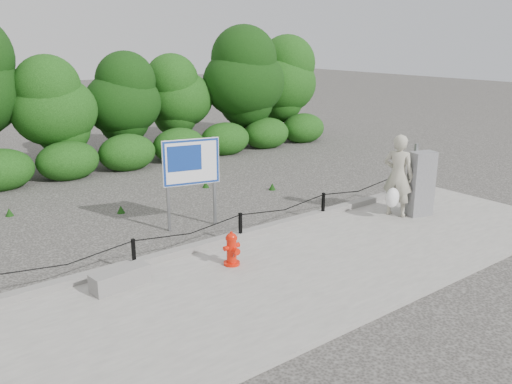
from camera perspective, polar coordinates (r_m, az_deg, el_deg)
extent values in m
plane|color=#2D2B28|center=(11.86, -1.64, -5.34)|extent=(90.00, 90.00, 0.00)
cube|color=gray|center=(10.43, 4.94, -8.32)|extent=(14.00, 4.00, 0.08)
cube|color=slate|center=(11.85, -1.79, -4.60)|extent=(14.00, 0.22, 0.14)
cube|color=black|center=(10.55, -12.74, -6.36)|extent=(0.06, 0.06, 0.60)
cube|color=black|center=(11.73, -1.65, -3.61)|extent=(0.06, 0.06, 0.60)
cube|color=black|center=(13.28, 7.09, -1.34)|extent=(0.06, 0.06, 0.60)
cube|color=black|center=(15.08, 13.86, 0.45)|extent=(0.06, 0.06, 0.60)
cylinder|color=black|center=(10.06, -19.29, -6.69)|extent=(2.50, 0.02, 0.02)
cylinder|color=black|center=(11.01, -6.93, -3.87)|extent=(2.50, 0.02, 0.02)
cylinder|color=black|center=(12.39, 3.01, -1.45)|extent=(2.50, 0.02, 0.02)
cylinder|color=black|center=(14.09, 10.74, 0.47)|extent=(2.50, 0.02, 0.02)
cylinder|color=black|center=(18.68, -20.10, 4.64)|extent=(0.18, 0.18, 1.84)
ellipsoid|color=#1A4E12|center=(18.48, -20.49, 8.55)|extent=(2.73, 2.36, 2.95)
cylinder|color=black|center=(19.92, -13.63, 5.88)|extent=(0.18, 0.18, 1.87)
ellipsoid|color=#1A4E12|center=(19.73, -13.89, 9.61)|extent=(2.76, 2.39, 2.99)
cylinder|color=black|center=(21.39, -7.95, 6.78)|extent=(0.18, 0.18, 1.80)
ellipsoid|color=#1A4E12|center=(21.22, -8.09, 10.13)|extent=(2.66, 2.30, 2.88)
cylinder|color=black|center=(22.04, -1.24, 7.88)|extent=(0.18, 0.18, 2.31)
ellipsoid|color=#1A4E12|center=(21.87, -1.27, 12.08)|extent=(3.42, 2.96, 3.70)
cylinder|color=black|center=(23.79, 2.67, 8.26)|extent=(0.18, 0.18, 2.13)
ellipsoid|color=#1A4E12|center=(23.62, 2.72, 11.85)|extent=(3.15, 2.73, 3.41)
cylinder|color=red|center=(10.58, -2.57, -7.49)|extent=(0.33, 0.33, 0.05)
cylinder|color=red|center=(10.48, -2.59, -6.17)|extent=(0.20, 0.20, 0.47)
cylinder|color=red|center=(10.39, -2.60, -4.88)|extent=(0.24, 0.24, 0.04)
ellipsoid|color=red|center=(10.38, -2.61, -4.74)|extent=(0.21, 0.21, 0.15)
cylinder|color=red|center=(10.35, -2.61, -4.31)|extent=(0.05, 0.05, 0.04)
cylinder|color=red|center=(10.38, -3.17, -5.94)|extent=(0.09, 0.10, 0.10)
cylinder|color=red|center=(10.52, -2.02, -5.60)|extent=(0.09, 0.10, 0.10)
cylinder|color=red|center=(10.37, -2.12, -6.27)|extent=(0.14, 0.11, 0.13)
cylinder|color=slate|center=(10.40, -2.34, -6.62)|extent=(0.01, 0.05, 0.10)
imported|color=#A7A38F|center=(13.52, 14.73, 1.69)|extent=(0.71, 0.86, 2.02)
ellipsoid|color=white|center=(13.29, 14.17, -0.58)|extent=(0.36, 0.28, 0.48)
cube|color=slate|center=(9.92, -14.09, -8.79)|extent=(1.08, 0.47, 0.33)
cube|color=gray|center=(13.75, 16.98, 0.82)|extent=(0.67, 0.49, 1.59)
cube|color=slate|center=(13.85, 16.27, 1.35)|extent=(0.08, 0.08, 1.75)
cube|color=slate|center=(12.39, -9.29, 0.56)|extent=(0.08, 0.08, 2.12)
cube|color=slate|center=(12.68, -4.42, 1.10)|extent=(0.08, 0.08, 2.12)
cube|color=white|center=(12.36, -6.85, 3.15)|extent=(1.29, 0.38, 1.06)
cube|color=navy|center=(12.33, -6.82, 3.13)|extent=(1.26, 0.34, 1.03)
cube|color=navy|center=(12.26, -7.54, 3.53)|extent=(0.77, 0.21, 0.58)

